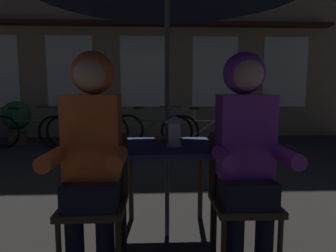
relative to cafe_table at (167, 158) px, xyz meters
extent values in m
plane|color=#2D2B28|center=(0.00, 0.00, -0.64)|extent=(60.00, 60.00, 0.00)
cube|color=navy|center=(0.00, 0.00, 0.08)|extent=(0.72, 0.72, 0.04)
cylinder|color=#2D2319|center=(-0.31, -0.31, -0.29)|extent=(0.04, 0.04, 0.70)
cylinder|color=#2D2319|center=(0.31, -0.31, -0.29)|extent=(0.04, 0.04, 0.70)
cylinder|color=#2D2319|center=(-0.31, 0.31, -0.29)|extent=(0.04, 0.04, 0.70)
cylinder|color=#2D2319|center=(0.31, 0.31, -0.29)|extent=(0.04, 0.04, 0.70)
cylinder|color=#4C4C51|center=(0.00, 0.00, 0.49)|extent=(0.04, 0.04, 2.25)
cube|color=white|center=(0.05, -0.06, 0.11)|extent=(0.11, 0.11, 0.02)
cube|color=white|center=(0.05, -0.06, 0.20)|extent=(0.09, 0.09, 0.16)
pyramid|color=white|center=(0.05, -0.06, 0.31)|extent=(0.11, 0.11, 0.06)
cube|color=#513823|center=(-0.48, -0.44, -0.21)|extent=(0.40, 0.40, 0.04)
cylinder|color=#513823|center=(-0.31, -0.27, -0.43)|extent=(0.03, 0.03, 0.41)
cylinder|color=#513823|center=(-0.65, -0.27, -0.43)|extent=(0.03, 0.03, 0.41)
cube|color=#513823|center=(-0.48, -0.26, 0.02)|extent=(0.40, 0.03, 0.42)
cube|color=#513823|center=(0.48, -0.44, -0.21)|extent=(0.40, 0.40, 0.04)
cylinder|color=#513823|center=(0.65, -0.61, -0.43)|extent=(0.03, 0.03, 0.41)
cylinder|color=#513823|center=(0.31, -0.61, -0.43)|extent=(0.03, 0.03, 0.41)
cylinder|color=#513823|center=(0.65, -0.27, -0.43)|extent=(0.03, 0.03, 0.41)
cylinder|color=#513823|center=(0.31, -0.27, -0.43)|extent=(0.03, 0.03, 0.41)
cube|color=#513823|center=(0.48, -0.26, 0.02)|extent=(0.40, 0.03, 0.42)
cylinder|color=black|center=(-0.39, -0.57, -0.41)|extent=(0.11, 0.11, 0.45)
cylinder|color=black|center=(-0.57, -0.57, -0.41)|extent=(0.11, 0.11, 0.45)
cube|color=black|center=(-0.48, -0.44, -0.11)|extent=(0.32, 0.36, 0.16)
cube|color=#E05B23|center=(-0.48, -0.40, 0.23)|extent=(0.34, 0.22, 0.52)
cylinder|color=#E05B23|center=(-0.30, -0.62, 0.14)|extent=(0.09, 0.30, 0.09)
cylinder|color=#E05B23|center=(-0.66, -0.62, 0.14)|extent=(0.09, 0.30, 0.09)
sphere|color=tan|center=(-0.48, -0.40, 0.62)|extent=(0.21, 0.21, 0.21)
sphere|color=#E05B23|center=(-0.48, -0.35, 0.63)|extent=(0.27, 0.27, 0.27)
cylinder|color=black|center=(0.57, -0.57, -0.41)|extent=(0.11, 0.11, 0.45)
cylinder|color=black|center=(0.39, -0.57, -0.41)|extent=(0.11, 0.11, 0.45)
cube|color=black|center=(0.48, -0.44, -0.11)|extent=(0.32, 0.36, 0.16)
cube|color=purple|center=(0.48, -0.40, 0.23)|extent=(0.34, 0.22, 0.52)
cylinder|color=purple|center=(0.66, -0.62, 0.14)|extent=(0.09, 0.30, 0.09)
cylinder|color=purple|center=(0.30, -0.62, 0.14)|extent=(0.09, 0.30, 0.09)
sphere|color=tan|center=(0.48, -0.40, 0.62)|extent=(0.21, 0.21, 0.21)
sphere|color=purple|center=(0.48, -0.35, 0.63)|extent=(0.27, 0.27, 0.27)
cube|color=#937A56|center=(-0.39, 5.40, 2.46)|extent=(10.00, 0.60, 6.20)
cube|color=#EAE5C6|center=(-2.15, 5.09, 0.96)|extent=(1.10, 0.02, 1.70)
cube|color=#EAE5C6|center=(-0.39, 5.09, 0.96)|extent=(1.10, 0.02, 1.70)
cube|color=#EAE5C6|center=(1.37, 5.09, 0.96)|extent=(1.10, 0.02, 1.70)
cube|color=#EAE5C6|center=(3.13, 5.09, 0.96)|extent=(1.10, 0.02, 1.70)
cube|color=#331914|center=(-0.39, 4.95, 2.06)|extent=(9.00, 0.36, 0.08)
torus|color=black|center=(-2.10, 3.67, -0.31)|extent=(0.66, 0.10, 0.66)
torus|color=black|center=(-3.12, 3.74, -0.31)|extent=(0.66, 0.10, 0.66)
cylinder|color=#236B3D|center=(-2.61, 3.70, -0.09)|extent=(0.84, 0.10, 0.04)
cylinder|color=#236B3D|center=(-2.74, 3.71, -0.28)|extent=(0.61, 0.08, 0.44)
cylinder|color=#236B3D|center=(-2.90, 3.72, 0.03)|extent=(0.02, 0.02, 0.24)
cube|color=black|center=(-2.90, 3.72, 0.16)|extent=(0.21, 0.09, 0.04)
cylinder|color=#236B3D|center=(-2.23, 3.68, 0.05)|extent=(0.02, 0.02, 0.28)
cylinder|color=black|center=(-2.23, 3.68, 0.19)|extent=(0.44, 0.06, 0.02)
torus|color=black|center=(-0.95, 3.69, -0.31)|extent=(0.66, 0.08, 0.66)
torus|color=black|center=(-1.97, 3.74, -0.31)|extent=(0.66, 0.08, 0.66)
cylinder|color=black|center=(-1.46, 3.72, -0.09)|extent=(0.84, 0.07, 0.04)
cylinder|color=black|center=(-1.59, 3.72, -0.28)|extent=(0.61, 0.06, 0.44)
cylinder|color=black|center=(-1.75, 3.73, 0.03)|extent=(0.02, 0.02, 0.24)
cube|color=black|center=(-1.75, 3.73, 0.16)|extent=(0.20, 0.09, 0.04)
cylinder|color=black|center=(-1.08, 3.70, 0.05)|extent=(0.02, 0.02, 0.28)
cylinder|color=black|center=(-1.08, 3.70, 0.19)|extent=(0.44, 0.04, 0.02)
torus|color=black|center=(0.34, 3.68, -0.31)|extent=(0.66, 0.19, 0.66)
torus|color=black|center=(-0.66, 3.90, -0.31)|extent=(0.66, 0.19, 0.66)
cylinder|color=#236B3D|center=(-0.16, 3.79, -0.09)|extent=(0.82, 0.22, 0.04)
cylinder|color=#236B3D|center=(-0.28, 3.82, -0.28)|extent=(0.60, 0.17, 0.44)
cylinder|color=#236B3D|center=(-0.44, 3.86, 0.03)|extent=(0.02, 0.02, 0.24)
cube|color=black|center=(-0.44, 3.86, 0.16)|extent=(0.21, 0.12, 0.04)
cylinder|color=#236B3D|center=(0.22, 3.71, 0.05)|extent=(0.02, 0.02, 0.28)
cylinder|color=black|center=(0.22, 3.71, 0.19)|extent=(0.43, 0.12, 0.02)
torus|color=black|center=(1.46, 3.49, -0.31)|extent=(0.66, 0.18, 0.66)
torus|color=black|center=(0.46, 3.70, -0.31)|extent=(0.66, 0.18, 0.66)
cylinder|color=#ADA89E|center=(0.96, 3.59, -0.09)|extent=(0.83, 0.21, 0.04)
cylinder|color=#ADA89E|center=(0.84, 3.62, -0.28)|extent=(0.60, 0.16, 0.44)
cylinder|color=#ADA89E|center=(0.68, 3.65, 0.03)|extent=(0.02, 0.02, 0.24)
cube|color=black|center=(0.68, 3.65, 0.16)|extent=(0.21, 0.12, 0.04)
cylinder|color=#ADA89E|center=(1.34, 3.51, 0.05)|extent=(0.02, 0.02, 0.28)
cylinder|color=black|center=(1.34, 3.51, 0.19)|extent=(0.44, 0.11, 0.02)
cube|color=olive|center=(0.02, 0.20, 0.11)|extent=(0.23, 0.20, 0.02)
cylinder|color=brown|center=(-3.07, 4.20, -0.47)|extent=(0.36, 0.36, 0.34)
sphere|color=#285B2D|center=(-3.07, 4.20, -0.02)|extent=(0.60, 0.60, 0.60)
camera|label=1|loc=(-0.09, -2.25, 0.52)|focal=31.71mm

